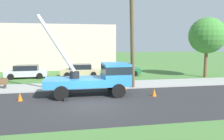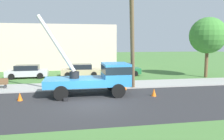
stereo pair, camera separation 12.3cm
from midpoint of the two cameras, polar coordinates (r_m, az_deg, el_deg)
The scene contains 13 objects.
ground_plane at distance 26.04m, azimuth -7.48°, elevation -1.53°, with size 120.00×120.00×0.00m, color #477538.
road_asphalt at distance 14.31m, azimuth -5.20°, elevation -8.74°, with size 80.00×8.16×0.01m, color #2B2B2D.
sidewalk_strip at distance 19.92m, azimuth -6.64°, elevation -4.07°, with size 80.00×3.42×0.10m, color #9E9E99.
utility_truck at distance 16.52m, azimuth -3.27°, elevation -1.58°, with size 6.78×3.20×5.98m.
leaning_utility_pole at distance 17.15m, azimuth 5.43°, elevation 8.70°, with size 1.48×3.58×8.57m.
traffic_cone_ahead at distance 16.52m, azimuth 10.98°, elevation -5.68°, with size 0.36×0.36×0.56m, color orange.
traffic_cone_behind at distance 16.20m, azimuth -22.48°, elevation -6.37°, with size 0.36×0.36×0.56m, color orange.
traffic_cone_curbside at distance 18.39m, azimuth 3.45°, elevation -4.25°, with size 0.36×0.36×0.56m, color orange.
parked_sedan_silver at distance 26.06m, azimuth -20.91°, elevation -0.36°, with size 4.44×2.09×1.42m.
parked_sedan_tan at distance 25.62m, azimuth -7.92°, elevation -0.07°, with size 4.45×2.11×1.42m.
parked_sedan_green at distance 26.25m, azimuth 2.60°, elevation 0.16°, with size 4.47×2.14×1.42m.
roadside_tree_near at distance 26.79m, azimuth 23.61°, elevation 8.13°, with size 3.98×3.98×6.65m.
lowrise_building_backdrop at distance 34.35m, azimuth -14.67°, elevation 5.76°, with size 18.00×6.00×6.40m, color beige.
Camera 2 is at (-1.08, -13.72, 3.93)m, focal length 35.43 mm.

